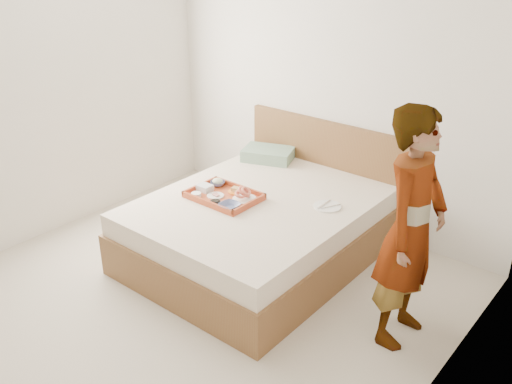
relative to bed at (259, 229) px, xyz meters
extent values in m
cube|color=#BDB1A0|center=(-0.02, -1.00, -0.27)|extent=(3.50, 4.00, 0.01)
cube|color=silver|center=(-0.02, 1.00, 1.04)|extent=(3.50, 0.01, 2.60)
cube|color=silver|center=(-1.77, -1.00, 1.04)|extent=(0.01, 4.00, 2.60)
cube|color=silver|center=(1.73, -1.00, 1.04)|extent=(0.01, 4.00, 2.60)
cube|color=brown|center=(0.00, 0.00, 0.00)|extent=(1.65, 2.00, 0.53)
cube|color=brown|center=(0.00, 0.97, 0.21)|extent=(1.65, 0.06, 0.95)
cube|color=gray|center=(-0.49, 0.73, 0.32)|extent=(0.54, 0.45, 0.11)
cube|color=#B53F22|center=(-0.24, -0.16, 0.29)|extent=(0.56, 0.41, 0.05)
cylinder|color=white|center=(-0.07, -0.10, 0.29)|extent=(0.19, 0.19, 0.01)
imported|color=#15194C|center=(-0.06, -0.29, 0.30)|extent=(0.16, 0.16, 0.04)
cylinder|color=black|center=(-0.19, -0.31, 0.30)|extent=(0.08, 0.08, 0.03)
cylinder|color=white|center=(-0.30, -0.20, 0.29)|extent=(0.14, 0.14, 0.01)
cylinder|color=orange|center=(-0.22, -0.03, 0.29)|extent=(0.14, 0.14, 0.01)
imported|color=#15194C|center=(-0.43, -0.03, 0.30)|extent=(0.12, 0.12, 0.04)
cube|color=silver|center=(-0.44, -0.17, 0.31)|extent=(0.12, 0.10, 0.05)
cylinder|color=white|center=(-0.42, -0.29, 0.29)|extent=(0.08, 0.08, 0.03)
cylinder|color=white|center=(0.50, 0.24, 0.27)|extent=(0.27, 0.27, 0.01)
imported|color=beige|center=(1.36, -0.17, 0.54)|extent=(0.39, 0.59, 1.60)
camera|label=1|loc=(2.55, -3.15, 2.22)|focal=39.20mm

